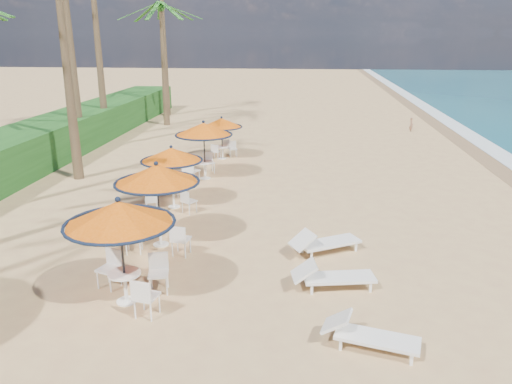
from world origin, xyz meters
TOP-DOWN VIEW (x-y plane):
  - ground at (0.00, 0.00)m, footprint 160.00×160.00m
  - scrub_hedge at (-13.50, 11.00)m, footprint 3.00×40.00m
  - station_0 at (-4.71, -0.07)m, footprint 2.48×2.48m
  - station_1 at (-4.90, 3.14)m, footprint 2.45×2.45m
  - station_2 at (-5.36, 6.51)m, footprint 2.19×2.26m
  - station_3 at (-5.03, 10.27)m, footprint 2.43×2.49m
  - station_4 at (-4.82, 13.97)m, footprint 2.03×2.05m
  - lounger_near at (0.62, -1.37)m, footprint 2.00×1.06m
  - lounger_mid at (0.00, 1.02)m, footprint 2.12×0.99m
  - lounger_far at (-0.12, 3.07)m, footprint 2.12×1.58m
  - palm_6 at (-10.20, 23.06)m, footprint 5.00×5.00m
  - person at (5.93, 22.22)m, footprint 0.28×0.38m

SIDE VIEW (x-z plane):
  - ground at x=0.00m, z-range 0.00..0.00m
  - lounger_near at x=0.62m, z-range -0.02..0.66m
  - lounger_mid at x=0.00m, z-range -0.02..0.71m
  - lounger_far at x=-0.12m, z-range -0.02..0.72m
  - person at x=5.93m, z-range 0.00..0.95m
  - scrub_hedge at x=-13.50m, z-range 0.00..1.80m
  - station_4 at x=-4.82m, z-range 0.49..2.61m
  - station_2 at x=-5.36m, z-range 0.53..2.81m
  - station_3 at x=-5.03m, z-range 0.59..3.12m
  - station_1 at x=-4.90m, z-range 0.59..3.14m
  - station_0 at x=-4.71m, z-range 0.60..3.19m
  - palm_6 at x=-10.20m, z-range 3.20..11.06m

